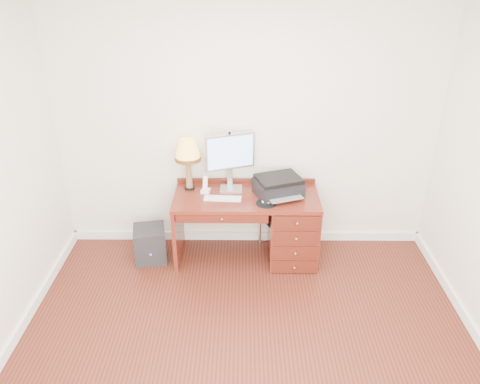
{
  "coord_description": "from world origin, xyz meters",
  "views": [
    {
      "loc": [
        -0.03,
        -2.87,
        3.0
      ],
      "look_at": [
        -0.06,
        1.2,
        0.9
      ],
      "focal_mm": 35.0,
      "sensor_mm": 36.0,
      "label": 1
    }
  ],
  "objects_px": {
    "monitor": "(231,155)",
    "phone": "(206,188)",
    "printer": "(278,186)",
    "leg_lamp": "(188,153)",
    "chair": "(281,216)",
    "equipment_box": "(150,244)",
    "desk": "(276,224)"
  },
  "relations": [
    {
      "from": "chair",
      "to": "equipment_box",
      "type": "bearing_deg",
      "value": 160.93
    },
    {
      "from": "chair",
      "to": "printer",
      "type": "bearing_deg",
      "value": 160.72
    },
    {
      "from": "chair",
      "to": "equipment_box",
      "type": "height_order",
      "value": "chair"
    },
    {
      "from": "printer",
      "to": "phone",
      "type": "bearing_deg",
      "value": 157.15
    },
    {
      "from": "desk",
      "to": "phone",
      "type": "height_order",
      "value": "phone"
    },
    {
      "from": "desk",
      "to": "leg_lamp",
      "type": "height_order",
      "value": "leg_lamp"
    },
    {
      "from": "desk",
      "to": "leg_lamp",
      "type": "xyz_separation_m",
      "value": [
        -0.93,
        0.16,
        0.75
      ]
    },
    {
      "from": "monitor",
      "to": "desk",
      "type": "bearing_deg",
      "value": -39.84
    },
    {
      "from": "printer",
      "to": "leg_lamp",
      "type": "xyz_separation_m",
      "value": [
        -0.93,
        0.13,
        0.31
      ]
    },
    {
      "from": "printer",
      "to": "chair",
      "type": "height_order",
      "value": "printer"
    },
    {
      "from": "desk",
      "to": "chair",
      "type": "height_order",
      "value": "chair"
    },
    {
      "from": "printer",
      "to": "chair",
      "type": "distance_m",
      "value": 0.36
    },
    {
      "from": "monitor",
      "to": "chair",
      "type": "relative_size",
      "value": 0.75
    },
    {
      "from": "desk",
      "to": "monitor",
      "type": "relative_size",
      "value": 2.47
    },
    {
      "from": "monitor",
      "to": "phone",
      "type": "bearing_deg",
      "value": -176.24
    },
    {
      "from": "printer",
      "to": "monitor",
      "type": "bearing_deg",
      "value": 143.02
    },
    {
      "from": "monitor",
      "to": "printer",
      "type": "height_order",
      "value": "monitor"
    },
    {
      "from": "printer",
      "to": "equipment_box",
      "type": "distance_m",
      "value": 1.52
    },
    {
      "from": "monitor",
      "to": "leg_lamp",
      "type": "distance_m",
      "value": 0.44
    },
    {
      "from": "printer",
      "to": "desk",
      "type": "bearing_deg",
      "value": -123.1
    },
    {
      "from": "leg_lamp",
      "to": "equipment_box",
      "type": "bearing_deg",
      "value": -152.92
    },
    {
      "from": "monitor",
      "to": "phone",
      "type": "relative_size",
      "value": 3.28
    },
    {
      "from": "monitor",
      "to": "phone",
      "type": "xyz_separation_m",
      "value": [
        -0.26,
        -0.11,
        -0.33
      ]
    },
    {
      "from": "desk",
      "to": "equipment_box",
      "type": "height_order",
      "value": "desk"
    },
    {
      "from": "monitor",
      "to": "phone",
      "type": "height_order",
      "value": "monitor"
    },
    {
      "from": "chair",
      "to": "desk",
      "type": "bearing_deg",
      "value": -168.8
    },
    {
      "from": "desk",
      "to": "equipment_box",
      "type": "bearing_deg",
      "value": -177.48
    },
    {
      "from": "monitor",
      "to": "leg_lamp",
      "type": "relative_size",
      "value": 1.09
    },
    {
      "from": "monitor",
      "to": "equipment_box",
      "type": "height_order",
      "value": "monitor"
    },
    {
      "from": "monitor",
      "to": "equipment_box",
      "type": "relative_size",
      "value": 1.59
    },
    {
      "from": "phone",
      "to": "chair",
      "type": "bearing_deg",
      "value": 9.53
    },
    {
      "from": "printer",
      "to": "phone",
      "type": "xyz_separation_m",
      "value": [
        -0.75,
        0.04,
        -0.04
      ]
    }
  ]
}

